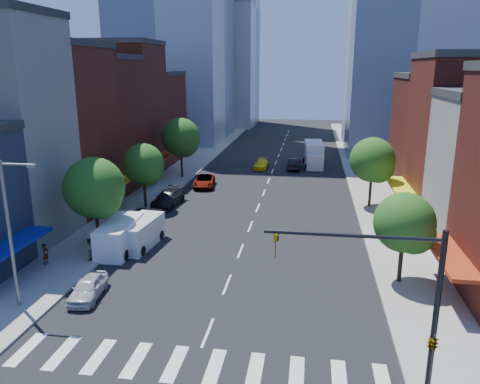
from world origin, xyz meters
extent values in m
plane|color=black|center=(0.00, 0.00, 0.00)|extent=(220.00, 220.00, 0.00)
cube|color=gray|center=(-12.50, 40.00, 0.07)|extent=(5.00, 120.00, 0.15)
cube|color=gray|center=(12.50, 40.00, 0.07)|extent=(5.00, 120.00, 0.15)
cube|color=silver|center=(0.00, -3.00, 0.01)|extent=(19.00, 3.00, 0.01)
cube|color=#591C15|center=(-21.00, 20.50, 8.00)|extent=(12.00, 9.00, 16.00)
cube|color=#531A14|center=(-21.00, 29.00, 7.50)|extent=(12.00, 8.00, 15.00)
cube|color=#591C15|center=(-21.00, 37.50, 8.50)|extent=(12.00, 9.00, 17.00)
cube|color=#531A14|center=(-21.00, 47.00, 6.50)|extent=(12.00, 10.00, 13.00)
cube|color=#531A14|center=(21.00, 34.00, 6.50)|extent=(12.00, 10.00, 13.00)
cube|color=#9EA5AD|center=(-18.00, 95.00, 28.00)|extent=(18.00, 18.00, 56.00)
cylinder|color=black|center=(10.50, -4.50, 4.15)|extent=(0.24, 0.24, 8.00)
cylinder|color=black|center=(7.00, -4.50, 7.75)|extent=(7.00, 0.16, 0.16)
imported|color=gold|center=(4.00, -4.50, 7.15)|extent=(0.22, 0.18, 1.10)
imported|color=gold|center=(10.50, -4.50, 3.35)|extent=(0.48, 2.24, 0.90)
cylinder|color=slate|center=(-12.00, 1.00, 4.65)|extent=(0.20, 0.20, 9.00)
cylinder|color=slate|center=(-11.00, 1.00, 8.95)|extent=(2.00, 0.14, 0.14)
cube|color=slate|center=(-10.10, 1.00, 8.90)|extent=(0.50, 0.25, 0.18)
cylinder|color=black|center=(-11.50, 11.00, 2.11)|extent=(0.28, 0.28, 3.92)
sphere|color=#224F16|center=(-11.50, 11.00, 5.05)|extent=(4.80, 4.80, 4.80)
sphere|color=#224F16|center=(-10.90, 10.70, 4.35)|extent=(3.36, 3.36, 3.36)
cylinder|color=black|center=(-11.50, 22.00, 1.97)|extent=(0.28, 0.28, 3.64)
sphere|color=#224F16|center=(-11.50, 22.00, 4.70)|extent=(4.20, 4.20, 4.20)
sphere|color=#224F16|center=(-10.90, 21.70, 4.05)|extent=(2.94, 2.94, 2.94)
cylinder|color=black|center=(-11.50, 36.00, 2.25)|extent=(0.28, 0.28, 4.20)
sphere|color=#224F16|center=(-11.50, 36.00, 5.40)|extent=(5.00, 5.00, 5.00)
sphere|color=#224F16|center=(-10.90, 35.70, 4.65)|extent=(3.50, 3.50, 3.50)
cylinder|color=black|center=(11.50, 8.00, 1.83)|extent=(0.28, 0.28, 3.36)
sphere|color=#224F16|center=(11.50, 8.00, 4.35)|extent=(4.00, 4.00, 4.00)
sphere|color=#224F16|center=(12.10, 7.70, 3.75)|extent=(2.80, 2.80, 2.80)
cylinder|color=black|center=(11.50, 26.00, 2.11)|extent=(0.28, 0.28, 3.92)
sphere|color=#224F16|center=(11.50, 26.00, 5.05)|extent=(4.60, 4.60, 4.60)
sphere|color=#224F16|center=(12.10, 25.70, 4.35)|extent=(3.22, 3.22, 3.22)
imported|color=silver|center=(-8.39, 2.85, 0.69)|extent=(2.10, 4.23, 1.38)
imported|color=black|center=(-9.50, 15.95, 0.82)|extent=(1.96, 5.05, 1.64)
imported|color=#999999|center=(-7.50, 31.72, 0.72)|extent=(3.07, 5.48, 1.45)
imported|color=black|center=(-9.50, 23.44, 0.80)|extent=(2.69, 5.69, 1.60)
cube|color=white|center=(-9.50, 10.72, 1.20)|extent=(2.51, 5.81, 2.40)
cube|color=black|center=(-9.41, 8.55, 1.54)|extent=(2.16, 1.23, 1.03)
cylinder|color=black|center=(-10.45, 8.74, 0.40)|extent=(0.32, 0.88, 0.87)
cylinder|color=black|center=(-8.39, 8.82, 0.40)|extent=(0.32, 0.88, 0.87)
cylinder|color=black|center=(-10.61, 12.62, 0.40)|extent=(0.32, 0.88, 0.87)
cylinder|color=black|center=(-8.55, 12.70, 0.40)|extent=(0.32, 0.88, 0.87)
cube|color=silver|center=(-8.25, 11.85, 1.12)|extent=(2.60, 5.49, 2.23)
cube|color=black|center=(-8.43, 9.84, 1.44)|extent=(2.06, 1.24, 0.96)
cylinder|color=black|center=(-9.36, 10.13, 0.37)|extent=(0.34, 0.83, 0.81)
cylinder|color=black|center=(-7.46, 9.96, 0.37)|extent=(0.34, 0.83, 0.81)
cylinder|color=black|center=(-9.04, 13.74, 0.37)|extent=(0.34, 0.83, 0.81)
cylinder|color=black|center=(-7.13, 13.56, 0.37)|extent=(0.34, 0.83, 0.81)
imported|color=#FFF00D|center=(-1.77, 43.42, 0.65)|extent=(1.91, 4.49, 1.29)
imported|color=black|center=(2.94, 43.62, 0.79)|extent=(1.73, 4.82, 1.58)
imported|color=#999999|center=(4.99, 49.83, 0.71)|extent=(2.05, 4.29, 1.41)
cube|color=silver|center=(5.66, 47.15, 1.71)|extent=(2.92, 7.08, 3.43)
cube|color=silver|center=(5.87, 43.08, 1.18)|extent=(2.45, 2.04, 2.14)
cylinder|color=black|center=(4.65, 43.88, 0.48)|extent=(0.37, 0.98, 0.96)
cylinder|color=black|center=(7.00, 44.00, 0.48)|extent=(0.37, 0.98, 0.96)
cylinder|color=black|center=(4.41, 48.69, 0.48)|extent=(0.37, 0.98, 0.96)
cylinder|color=black|center=(6.76, 48.81, 0.48)|extent=(0.37, 0.98, 0.96)
imported|color=#999999|center=(-13.75, 7.03, 0.93)|extent=(0.39, 0.58, 1.56)
imported|color=#999999|center=(-10.90, 8.23, 0.99)|extent=(0.86, 0.97, 1.67)
camera|label=1|loc=(5.26, -22.42, 14.22)|focal=35.00mm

